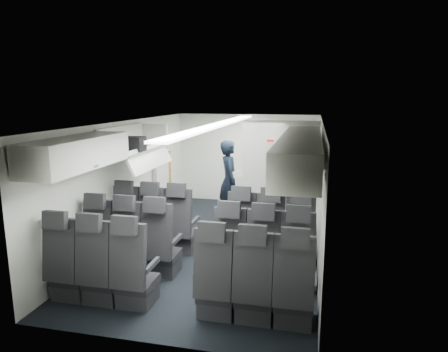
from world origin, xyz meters
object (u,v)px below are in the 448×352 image
at_px(seat_row_front, 211,232).
at_px(boarding_door, 163,171).
at_px(seat_row_rear, 174,281).
at_px(seat_row_mid, 196,252).
at_px(galley_unit, 285,167).
at_px(flight_attendant, 229,181).
at_px(carry_on_bag, 131,145).

distance_m(seat_row_front, boarding_door, 2.71).
distance_m(seat_row_rear, boarding_door, 4.25).
bearing_deg(boarding_door, seat_row_mid, -61.23).
bearing_deg(galley_unit, flight_attendant, -129.60).
distance_m(seat_row_front, carry_on_bag, 1.96).
distance_m(seat_row_mid, galley_unit, 4.30).
height_order(seat_row_front, boarding_door, boarding_door).
distance_m(seat_row_mid, flight_attendant, 2.90).
bearing_deg(seat_row_rear, galley_unit, 79.35).
bearing_deg(flight_attendant, galley_unit, -58.00).
distance_m(seat_row_rear, carry_on_bag, 2.71).
bearing_deg(boarding_door, seat_row_front, -51.84).
bearing_deg(seat_row_mid, carry_on_bag, 145.01).
bearing_deg(seat_row_mid, flight_attendant, 92.37).
xyz_separation_m(galley_unit, boarding_door, (-2.59, -1.17, 0.00)).
distance_m(seat_row_front, seat_row_rear, 1.80).
xyz_separation_m(seat_row_rear, galley_unit, (0.95, 5.05, 0.55)).
xyz_separation_m(seat_row_rear, carry_on_bag, (-1.39, 1.87, 1.39)).
bearing_deg(seat_row_front, boarding_door, 128.16).
height_order(boarding_door, flight_attendant, boarding_door).
bearing_deg(seat_row_mid, galley_unit, 77.12).
bearing_deg(carry_on_bag, boarding_door, 95.93).
bearing_deg(seat_row_rear, seat_row_mid, 90.00).
height_order(seat_row_mid, carry_on_bag, carry_on_bag).
height_order(seat_row_mid, galley_unit, galley_unit).
relative_size(seat_row_front, seat_row_rear, 1.00).
height_order(seat_row_rear, boarding_door, boarding_door).
distance_m(seat_row_front, galley_unit, 3.43).
xyz_separation_m(seat_row_rear, boarding_door, (-1.64, 3.89, 0.55)).
bearing_deg(seat_row_front, galley_unit, 73.72).
relative_size(seat_row_rear, carry_on_bag, 7.72).
relative_size(galley_unit, carry_on_bag, 4.40).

